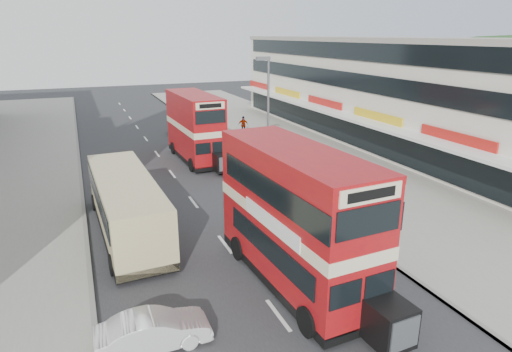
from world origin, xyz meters
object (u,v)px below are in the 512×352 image
bus_second (195,127)px  car_right_c (189,126)px  car_right_a (250,166)px  car_right_b (247,160)px  street_lamp (267,106)px  coach (126,203)px  pedestrian_far (243,125)px  car_left_front (153,331)px  pedestrian_near (318,176)px  bus_main (296,218)px  cyclist (238,164)px

bus_second → car_right_c: size_ratio=2.13×
bus_second → car_right_a: (2.58, -5.00, -2.07)m
car_right_b → car_right_c: bearing=178.9°
street_lamp → coach: (-10.60, -6.95, -3.18)m
street_lamp → car_right_b: 4.40m
street_lamp → pedestrian_far: bearing=77.3°
coach → car_right_b: (9.46, 8.04, -0.92)m
bus_second → car_right_c: bus_second is taller
car_left_front → bus_second: bearing=-17.8°
car_right_c → car_left_front: bearing=-8.2°
pedestrian_near → pedestrian_far: bearing=-101.9°
bus_second → coach: 13.73m
bus_main → car_right_b: (3.83, 15.29, -2.13)m
street_lamp → car_right_c: 15.79m
coach → street_lamp: bearing=31.0°
bus_main → car_left_front: size_ratio=2.70×
car_right_c → street_lamp: bearing=15.2°
car_right_c → pedestrian_far: (4.68, -3.05, 0.27)m
street_lamp → car_left_front: size_ratio=2.25×
car_left_front → car_right_b: size_ratio=0.74×
bus_main → car_left_front: 6.58m
bus_main → coach: (-5.64, 7.26, -1.21)m
street_lamp → coach: size_ratio=0.79×
car_left_front → cyclist: 18.67m
car_right_a → pedestrian_far: bearing=161.5°
pedestrian_near → cyclist: (-3.34, 5.62, -0.33)m
car_right_c → cyclist: bearing=7.3°
bus_second → car_right_a: 6.00m
bus_second → pedestrian_near: 11.53m
bus_main → cyclist: 15.10m
coach → pedestrian_near: size_ratio=5.91×
car_left_front → car_right_b: bearing=-29.2°
car_left_front → car_right_a: (9.56, 16.00, -0.01)m
bus_main → car_right_c: size_ratio=2.26×
bus_main → cyclist: size_ratio=4.78×
car_right_a → pedestrian_far: 12.75m
car_left_front → cyclist: size_ratio=1.77×
bus_second → coach: bus_second is taller
car_right_a → car_right_b: car_right_b is taller
street_lamp → cyclist: bearing=167.5°
coach → car_right_c: (8.65, 22.08, -0.87)m
car_right_a → pedestrian_near: pedestrian_near is taller
car_right_a → car_right_b: size_ratio=0.82×
car_left_front → car_right_c: (8.94, 31.14, 0.14)m
car_left_front → pedestrian_far: (13.62, 28.08, 0.41)m
coach → car_left_front: (-0.29, -9.05, -1.01)m
car_left_front → pedestrian_near: pedestrian_near is taller
street_lamp → pedestrian_near: street_lamp is taller
bus_main → coach: bearing=-55.5°
street_lamp → bus_main: size_ratio=0.83×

